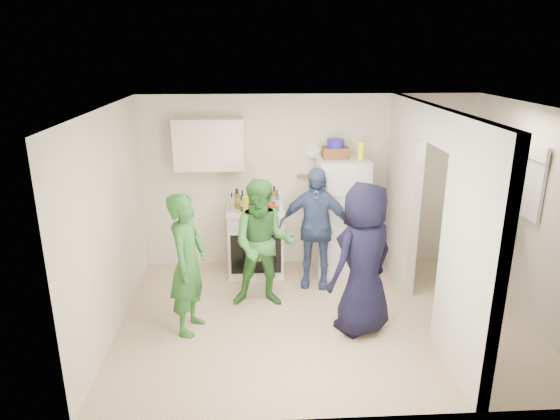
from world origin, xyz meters
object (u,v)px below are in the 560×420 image
object	(u,v)px
person_green_center	(263,244)
person_navy	(364,259)
stove	(256,241)
person_nook	(471,230)
wicker_basket	(335,153)
yellow_cup_stack_top	(361,151)
fridge	(341,216)
person_green_left	(188,264)
person_denim	(315,228)
blue_bowl	(336,143)

from	to	relation	value
person_green_center	person_navy	size ratio (longest dim) A/B	0.93
stove	person_nook	distance (m)	2.88
wicker_basket	yellow_cup_stack_top	xyz separation A→B (m)	(0.32, -0.15, 0.05)
fridge	person_green_left	size ratio (longest dim) A/B	1.02
person_nook	person_green_left	bearing A→B (deg)	-82.19
fridge	person_denim	world-z (taller)	fridge
yellow_cup_stack_top	person_nook	world-z (taller)	yellow_cup_stack_top
stove	wicker_basket	bearing A→B (deg)	1.04
yellow_cup_stack_top	person_green_center	world-z (taller)	yellow_cup_stack_top
person_green_center	fridge	bearing A→B (deg)	43.67
stove	person_green_left	bearing A→B (deg)	-116.60
blue_bowl	person_green_center	size ratio (longest dim) A/B	0.15
fridge	person_green_center	xyz separation A→B (m)	(-1.12, -0.93, -0.02)
person_green_left	blue_bowl	bearing A→B (deg)	-36.30
stove	blue_bowl	xyz separation A→B (m)	(1.11, 0.02, 1.39)
blue_bowl	person_green_left	distance (m)	2.64
wicker_basket	person_denim	distance (m)	1.08
wicker_basket	person_nook	bearing A→B (deg)	-31.93
blue_bowl	person_green_center	xyz separation A→B (m)	(-1.02, -0.98, -1.06)
person_green_left	fridge	bearing A→B (deg)	-38.67
person_denim	person_nook	distance (m)	1.96
wicker_basket	person_nook	distance (m)	2.01
fridge	person_nook	size ratio (longest dim) A/B	0.88
wicker_basket	person_denim	size ratio (longest dim) A/B	0.21
wicker_basket	person_navy	xyz separation A→B (m)	(0.08, -1.65, -0.86)
yellow_cup_stack_top	stove	bearing A→B (deg)	174.79
fridge	yellow_cup_stack_top	distance (m)	0.99
fridge	person_green_left	bearing A→B (deg)	-142.85
stove	yellow_cup_stack_top	size ratio (longest dim) A/B	3.81
fridge	person_denim	size ratio (longest dim) A/B	1.01
person_green_left	person_denim	xyz separation A→B (m)	(1.55, 1.07, 0.01)
wicker_basket	blue_bowl	size ratio (longest dim) A/B	1.46
person_green_center	person_nook	bearing A→B (deg)	3.96
blue_bowl	yellow_cup_stack_top	world-z (taller)	blue_bowl
stove	fridge	bearing A→B (deg)	-1.42
person_denim	stove	bearing A→B (deg)	163.00
yellow_cup_stack_top	person_green_center	bearing A→B (deg)	-148.11
blue_bowl	person_green_left	size ratio (longest dim) A/B	0.15
person_green_center	blue_bowl	bearing A→B (deg)	47.82
stove	person_denim	distance (m)	0.97
person_green_left	person_navy	xyz separation A→B (m)	(1.94, -0.11, 0.06)
wicker_basket	person_navy	bearing A→B (deg)	-87.38
person_denim	wicker_basket	bearing A→B (deg)	68.19
person_navy	person_nook	world-z (taller)	person_nook
person_green_left	person_navy	bearing A→B (deg)	-79.01
blue_bowl	person_navy	bearing A→B (deg)	-87.38
person_navy	person_nook	xyz separation A→B (m)	(1.49, 0.67, 0.07)
fridge	person_navy	xyz separation A→B (m)	(-0.02, -1.60, 0.04)
person_denim	person_navy	world-z (taller)	person_navy
blue_bowl	yellow_cup_stack_top	distance (m)	0.36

